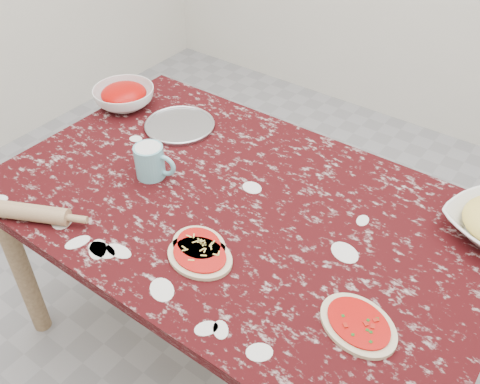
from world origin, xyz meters
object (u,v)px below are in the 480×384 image
object	(u,v)px
worktable	(240,223)
pizza_tray	(180,126)
sauce_bowl	(124,97)
rolling_pin	(27,212)
flour_mug	(151,161)

from	to	relation	value
worktable	pizza_tray	distance (m)	0.51
worktable	sauce_bowl	size ratio (longest dim) A/B	6.57
worktable	rolling_pin	bearing A→B (deg)	-137.79
worktable	flour_mug	distance (m)	0.36
rolling_pin	sauce_bowl	bearing A→B (deg)	111.04
sauce_bowl	flour_mug	xyz separation A→B (m)	(0.41, -0.28, 0.02)
pizza_tray	sauce_bowl	xyz separation A→B (m)	(-0.29, -0.01, 0.03)
pizza_tray	rolling_pin	xyz separation A→B (m)	(-0.03, -0.67, 0.02)
flour_mug	sauce_bowl	bearing A→B (deg)	146.25
worktable	pizza_tray	world-z (taller)	pizza_tray
pizza_tray	rolling_pin	world-z (taller)	rolling_pin
sauce_bowl	flour_mug	distance (m)	0.50
pizza_tray	sauce_bowl	bearing A→B (deg)	-178.37
worktable	rolling_pin	world-z (taller)	rolling_pin
flour_mug	rolling_pin	bearing A→B (deg)	-112.40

